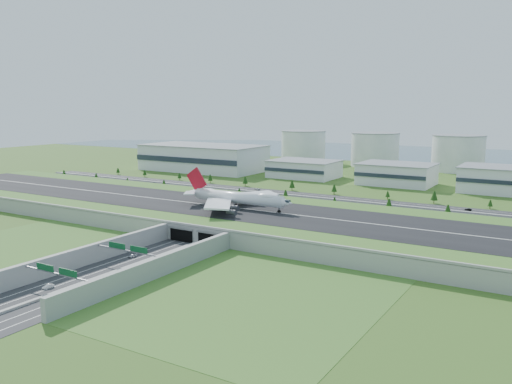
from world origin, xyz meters
The scene contains 23 objects.
ground centered at (0.00, 0.00, 0.00)m, with size 1200.00×1200.00×0.00m, color #2A4C17.
airfield_deck centered at (0.00, -0.09, 4.12)m, with size 520.00×100.00×9.20m.
underpass_road centered at (0.00, -99.42, 3.43)m, with size 38.80×120.40×8.00m.
sign_gantry_near centered at (0.00, -95.04, 6.95)m, with size 38.70×0.70×9.80m.
sign_gantry_far centered at (0.00, -130.04, 6.95)m, with size 38.70×0.70×9.80m.
north_expressway centered at (0.00, 95.00, 0.06)m, with size 560.00×36.00×0.12m, color #28282B.
tree_row centered at (18.29, 94.37, 4.70)m, with size 507.54×48.73×8.46m.
hangar_west centered at (-170.00, 185.00, 12.50)m, with size 120.00×60.00×25.00m, color silver.
hangar_mid_a centered at (-60.00, 190.00, 7.50)m, with size 58.00×42.00×15.00m, color silver.
hangar_mid_b centered at (25.00, 190.00, 8.50)m, with size 58.00×42.00×17.00m, color silver.
hangar_mid_c centered at (105.00, 190.00, 9.50)m, with size 58.00×42.00×19.00m, color silver.
fuel_tank_a centered at (-120.00, 310.00, 17.50)m, with size 50.00×50.00×35.00m, color silver.
fuel_tank_b centered at (-35.00, 310.00, 17.50)m, with size 50.00×50.00×35.00m, color silver.
fuel_tank_c centered at (50.00, 310.00, 17.50)m, with size 50.00×50.00×35.00m, color silver.
bay_water centered at (0.00, 480.00, 0.03)m, with size 1200.00×260.00×0.06m, color #355165.
boeing_747 centered at (-8.80, 0.38, 14.18)m, with size 70.50×66.70×21.81m.
car_0 centered at (-9.44, -82.87, 0.84)m, with size 1.70×4.23×1.44m, color silver.
car_1 centered at (-7.10, -128.47, 0.83)m, with size 1.49×4.29×1.41m, color white.
car_2 centered at (9.44, -69.54, 0.87)m, with size 2.50×5.41×1.50m, color #0C1B3F.
car_3 centered at (11.44, -140.01, 0.85)m, with size 2.04×5.01×1.45m, color maroon.
car_4 centered at (-148.29, 87.39, 0.77)m, with size 1.55×3.84×1.31m, color #4E4E53.
car_5 centered at (96.66, 102.52, 0.84)m, with size 1.53×4.38×1.44m, color black.
car_7 centered at (-58.73, 104.46, 0.92)m, with size 2.24×5.51×1.60m, color silver.
Camera 1 is at (154.57, -250.50, 66.28)m, focal length 38.00 mm.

